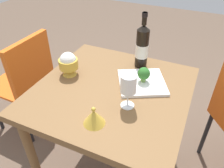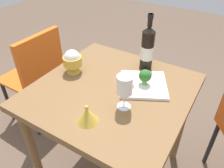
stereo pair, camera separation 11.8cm
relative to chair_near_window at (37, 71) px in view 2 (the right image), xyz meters
name	(u,v)px [view 2 (the right image)]	position (x,y,z in m)	size (l,w,h in m)	color
dining_table	(112,103)	(-0.14, -0.78, 0.13)	(0.81, 0.81, 0.76)	brown
chair_near_window	(37,71)	(0.00, 0.00, 0.00)	(0.41, 0.41, 0.85)	orange
wine_bottle	(147,48)	(0.15, -0.84, 0.36)	(0.08, 0.08, 0.34)	black
wine_glass	(125,86)	(-0.23, -0.90, 0.36)	(0.08, 0.08, 0.18)	white
rice_bowl	(73,61)	(-0.11, -0.49, 0.30)	(0.11, 0.11, 0.14)	gold
rice_bowl_lid	(87,115)	(-0.40, -0.81, 0.27)	(0.10, 0.10, 0.09)	gold
serving_plate	(143,84)	(-0.03, -0.91, 0.24)	(0.34, 0.34, 0.02)	white
broccoli_floret	(145,76)	(-0.03, -0.92, 0.29)	(0.07, 0.07, 0.09)	#729E4C
carrot_garnish_left	(132,83)	(-0.09, -0.87, 0.27)	(0.03, 0.03, 0.06)	orange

